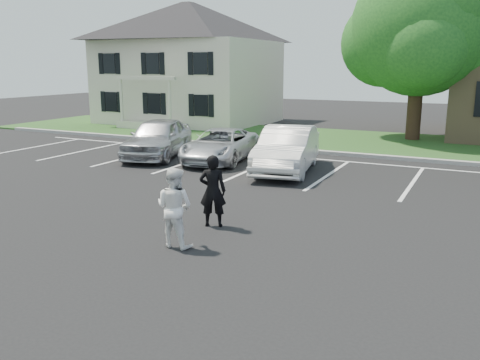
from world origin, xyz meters
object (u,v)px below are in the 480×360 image
tree (423,30)px  car_silver_west (158,138)px  car_silver_minivan (220,145)px  house (189,63)px  car_white_sedan (287,149)px  man_black_suit (213,191)px  man_white_shirt (174,207)px

tree → car_silver_west: bearing=-132.9°
car_silver_west → car_silver_minivan: 2.77m
house → car_white_sedan: (11.47, -12.06, -3.03)m
car_silver_minivan → car_silver_west: bearing=178.7°
house → car_silver_minivan: 14.47m
man_black_suit → house: bearing=-80.6°
house → car_silver_west: house is taller
house → car_white_sedan: bearing=-46.4°
car_white_sedan → man_black_suit: bearing=-94.6°
house → tree: 14.75m
man_white_shirt → car_white_sedan: bearing=-84.9°
house → car_white_sedan: house is taller
house → man_black_suit: (12.17, -18.74, -2.97)m
house → car_white_sedan: size_ratio=2.12×
man_black_suit → man_white_shirt: size_ratio=1.01×
house → man_white_shirt: bearing=-59.1°
tree → car_white_sedan: size_ratio=1.82×
car_silver_west → car_silver_minivan: size_ratio=1.03×
man_black_suit → car_silver_minivan: man_black_suit is taller
house → man_white_shirt: house is taller
man_black_suit → car_silver_minivan: size_ratio=0.37×
man_black_suit → car_white_sedan: bearing=-107.5°
tree → man_black_suit: (-2.35, -16.64, -4.49)m
tree → car_white_sedan: (-3.06, -9.96, -4.55)m
man_black_suit → man_white_shirt: 1.55m
tree → car_white_sedan: 11.37m
house → man_black_suit: bearing=-57.0°
man_white_shirt → car_white_sedan: 8.26m
house → car_white_sedan: 16.91m
man_white_shirt → house: bearing=-58.7°
house → man_black_suit: size_ratio=6.00×
tree → car_silver_minivan: (-6.13, -9.25, -4.71)m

